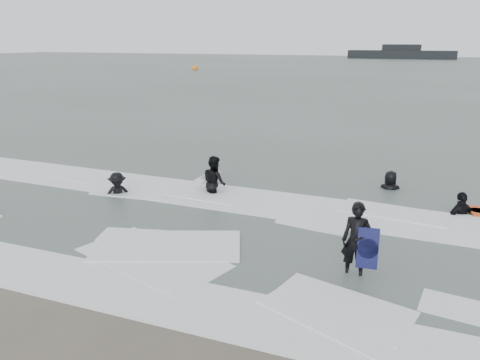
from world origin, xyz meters
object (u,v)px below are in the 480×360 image
at_px(surfer_wading, 215,194).
at_px(surfer_centre, 354,277).
at_px(buoy, 195,68).
at_px(vessel_horizon, 401,54).
at_px(surfer_right_far, 390,190).
at_px(surfer_right_near, 460,215).
at_px(surfer_breaker, 118,196).

bearing_deg(surfer_wading, surfer_centre, -179.61).
xyz_separation_m(buoy, vessel_horizon, (30.85, 69.57, 1.09)).
bearing_deg(surfer_right_far, surfer_centre, 83.59).
height_order(surfer_wading, surfer_right_far, surfer_wading).
distance_m(surfer_wading, buoy, 71.40).
height_order(surfer_centre, vessel_horizon, vessel_horizon).
bearing_deg(surfer_wading, surfer_right_far, -115.87).
relative_size(surfer_right_near, surfer_right_far, 1.02).
relative_size(surfer_wading, surfer_breaker, 1.14).
height_order(surfer_centre, surfer_breaker, surfer_centre).
height_order(surfer_breaker, surfer_right_far, surfer_right_far).
bearing_deg(surfer_right_far, vessel_horizon, -91.27).
distance_m(surfer_centre, surfer_breaker, 9.25).
xyz_separation_m(surfer_right_far, buoy, (-39.43, 60.12, 0.42)).
bearing_deg(vessel_horizon, surfer_breaker, -90.17).
relative_size(surfer_centre, surfer_breaker, 1.08).
distance_m(surfer_centre, buoy, 78.01).
relative_size(surfer_centre, surfer_right_far, 1.00).
xyz_separation_m(surfer_wading, surfer_right_near, (8.24, 1.03, 0.00)).
bearing_deg(surfer_breaker, buoy, 76.99).
bearing_deg(surfer_right_near, surfer_centre, 22.76).
bearing_deg(vessel_horizon, surfer_centre, -86.49).
bearing_deg(buoy, surfer_centre, -59.78).
xyz_separation_m(surfer_centre, surfer_right_far, (0.17, 7.29, 0.00)).
bearing_deg(surfer_breaker, vessel_horizon, 51.58).
distance_m(surfer_centre, vessel_horizon, 137.25).
relative_size(surfer_right_far, buoy, 1.14).
relative_size(surfer_breaker, buoy, 1.06).
bearing_deg(surfer_centre, surfer_right_near, 66.66).
distance_m(surfer_wading, surfer_right_near, 8.30).
bearing_deg(surfer_right_near, surfer_wading, -35.13).
height_order(buoy, vessel_horizon, vessel_horizon).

